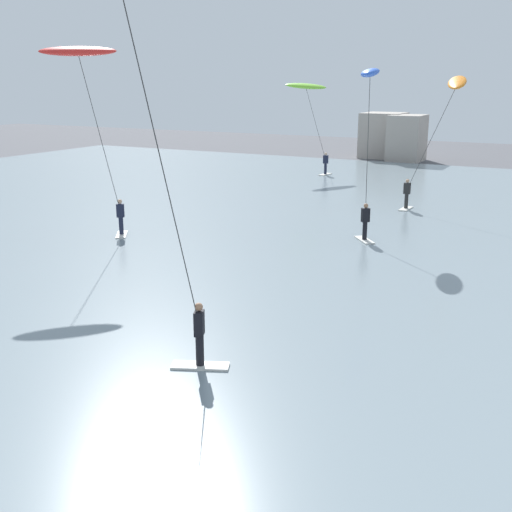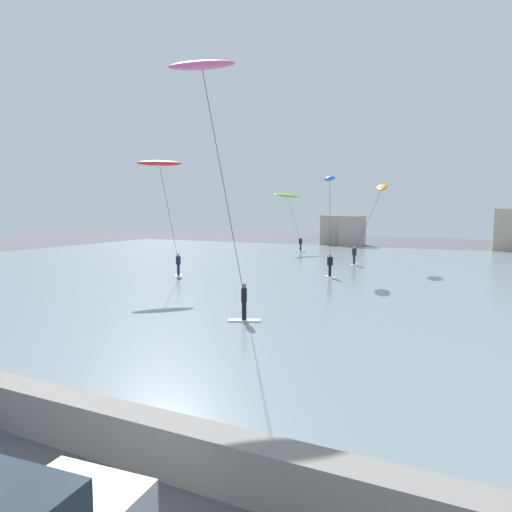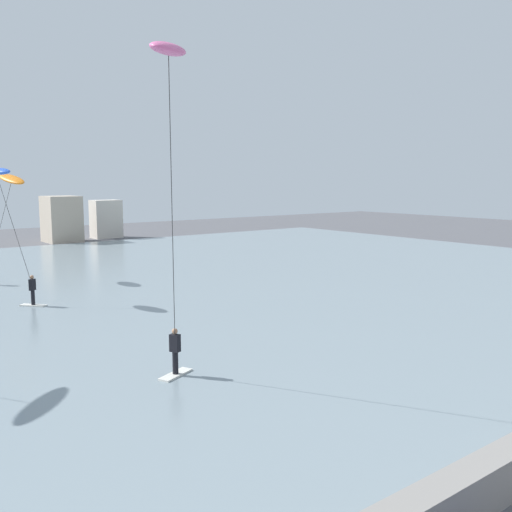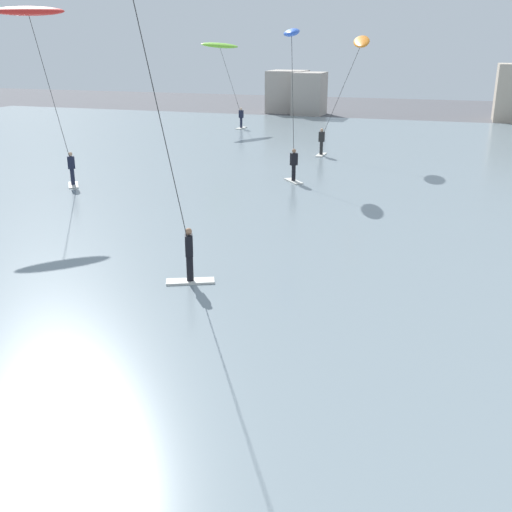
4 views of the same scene
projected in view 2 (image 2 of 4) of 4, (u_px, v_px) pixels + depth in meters
The scene contains 8 objects.
seawall_barrier at pixel (94, 425), 9.49m from camera, with size 60.00×0.70×1.01m, color gray.
water_bay at pixel (374, 277), 33.36m from camera, with size 84.00×52.00×0.10m, color gray.
far_shore_buildings at pixel (428, 230), 59.01m from camera, with size 30.11×5.44×4.94m.
kitesurfer_blue at pixel (330, 190), 34.33m from camera, with size 2.20×4.43×7.39m.
kitesurfer_orange at pixel (379, 195), 39.57m from camera, with size 2.94×3.54×7.21m.
kitesurfer_pink at pixel (208, 99), 18.17m from camera, with size 2.91×3.41×10.82m.
kitesurfer_lime at pixel (288, 199), 53.65m from camera, with size 3.72×3.79×6.74m.
kitesurfer_red at pixel (162, 175), 31.01m from camera, with size 2.75×4.25×8.13m.
Camera 2 is at (7.00, -2.60, 4.91)m, focal length 32.58 mm.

